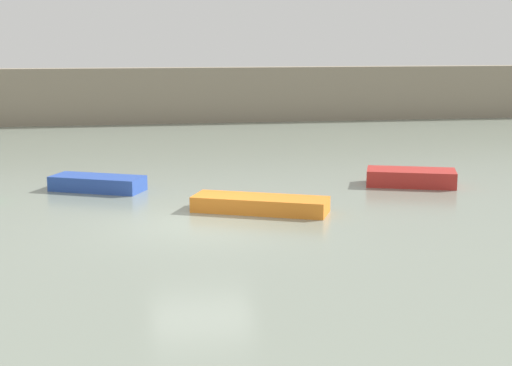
# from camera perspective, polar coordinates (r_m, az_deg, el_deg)

# --- Properties ---
(ground_plane) EXTENTS (120.00, 120.00, 0.00)m
(ground_plane) POSITION_cam_1_polar(r_m,az_deg,el_deg) (18.94, -4.08, -3.08)
(ground_plane) COLOR gray
(embankment_wall) EXTENTS (80.00, 1.20, 2.92)m
(embankment_wall) POSITION_cam_1_polar(r_m,az_deg,el_deg) (41.61, -7.27, 6.42)
(embankment_wall) COLOR gray
(embankment_wall) RESTS_ON ground_plane
(rowboat_blue) EXTENTS (2.94, 2.15, 0.44)m
(rowboat_blue) POSITION_cam_1_polar(r_m,az_deg,el_deg) (23.51, -11.59, -0.02)
(rowboat_blue) COLOR #2B4CAD
(rowboat_blue) RESTS_ON ground_plane
(rowboat_orange) EXTENTS (3.67, 2.44, 0.41)m
(rowboat_orange) POSITION_cam_1_polar(r_m,az_deg,el_deg) (20.23, 0.32, -1.58)
(rowboat_orange) COLOR orange
(rowboat_orange) RESTS_ON ground_plane
(rowboat_red) EXTENTS (2.95, 2.08, 0.50)m
(rowboat_red) POSITION_cam_1_polar(r_m,az_deg,el_deg) (24.30, 11.35, 0.40)
(rowboat_red) COLOR red
(rowboat_red) RESTS_ON ground_plane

